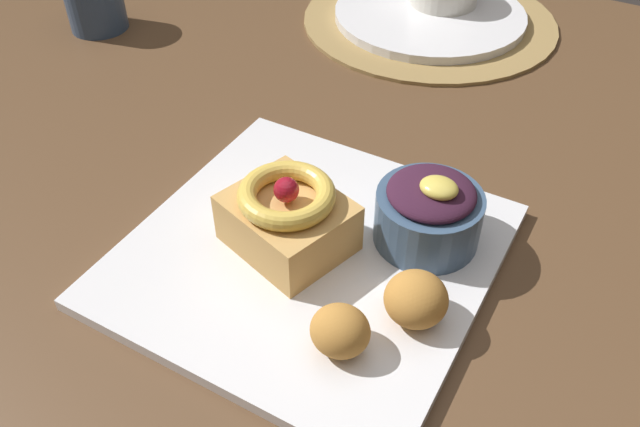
{
  "coord_description": "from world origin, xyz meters",
  "views": [
    {
      "loc": [
        0.2,
        -0.48,
        1.16
      ],
      "look_at": [
        -0.01,
        -0.11,
        0.77
      ],
      "focal_mm": 36.69,
      "sensor_mm": 36.0,
      "label": 1
    }
  ],
  "objects_px": {
    "front_plate": "(309,255)",
    "back_plate": "(430,14)",
    "cake_slice": "(288,216)",
    "fritter_middle": "(416,299)",
    "berry_ramekin": "(429,212)",
    "fritter_front": "(340,331)"
  },
  "relations": [
    {
      "from": "front_plate",
      "to": "back_plate",
      "type": "distance_m",
      "value": 0.5
    },
    {
      "from": "cake_slice",
      "to": "fritter_middle",
      "type": "xyz_separation_m",
      "value": [
        0.13,
        -0.02,
        -0.01
      ]
    },
    {
      "from": "cake_slice",
      "to": "back_plate",
      "type": "xyz_separation_m",
      "value": [
        -0.07,
        0.5,
        -0.03
      ]
    },
    {
      "from": "berry_ramekin",
      "to": "fritter_front",
      "type": "relative_size",
      "value": 2.02
    },
    {
      "from": "cake_slice",
      "to": "front_plate",
      "type": "bearing_deg",
      "value": 3.32
    },
    {
      "from": "cake_slice",
      "to": "berry_ramekin",
      "type": "height_order",
      "value": "same"
    },
    {
      "from": "front_plate",
      "to": "berry_ramekin",
      "type": "xyz_separation_m",
      "value": [
        0.08,
        0.06,
        0.04
      ]
    },
    {
      "from": "fritter_front",
      "to": "back_plate",
      "type": "relative_size",
      "value": 0.17
    },
    {
      "from": "front_plate",
      "to": "back_plate",
      "type": "relative_size",
      "value": 1.14
    },
    {
      "from": "cake_slice",
      "to": "back_plate",
      "type": "distance_m",
      "value": 0.5
    },
    {
      "from": "cake_slice",
      "to": "berry_ramekin",
      "type": "relative_size",
      "value": 1.3
    },
    {
      "from": "front_plate",
      "to": "back_plate",
      "type": "height_order",
      "value": "back_plate"
    },
    {
      "from": "berry_ramekin",
      "to": "fritter_front",
      "type": "height_order",
      "value": "berry_ramekin"
    },
    {
      "from": "fritter_middle",
      "to": "back_plate",
      "type": "bearing_deg",
      "value": 110.92
    },
    {
      "from": "berry_ramekin",
      "to": "front_plate",
      "type": "bearing_deg",
      "value": -142.42
    },
    {
      "from": "front_plate",
      "to": "fritter_front",
      "type": "height_order",
      "value": "fritter_front"
    },
    {
      "from": "fritter_front",
      "to": "fritter_middle",
      "type": "relative_size",
      "value": 0.91
    },
    {
      "from": "cake_slice",
      "to": "fritter_front",
      "type": "xyz_separation_m",
      "value": [
        0.09,
        -0.08,
        -0.01
      ]
    },
    {
      "from": "fritter_front",
      "to": "fritter_middle",
      "type": "bearing_deg",
      "value": 55.63
    },
    {
      "from": "fritter_middle",
      "to": "back_plate",
      "type": "height_order",
      "value": "fritter_middle"
    },
    {
      "from": "front_plate",
      "to": "back_plate",
      "type": "xyz_separation_m",
      "value": [
        -0.09,
        0.5,
        0.01
      ]
    },
    {
      "from": "berry_ramekin",
      "to": "fritter_front",
      "type": "xyz_separation_m",
      "value": [
        -0.01,
        -0.14,
        -0.01
      ]
    }
  ]
}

